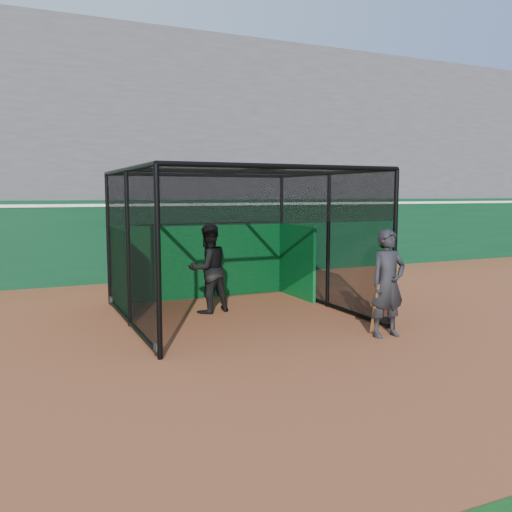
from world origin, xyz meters
name	(u,v)px	position (x,y,z in m)	size (l,w,h in m)	color
ground	(251,353)	(0.00, 0.00, 0.00)	(120.00, 120.00, 0.00)	brown
outfield_wall	(141,239)	(0.00, 8.50, 1.29)	(50.00, 0.50, 2.50)	#09331A
grandstand	(116,145)	(0.00, 12.27, 4.48)	(50.00, 7.85, 8.95)	#4C4C4F
batting_cage	(236,245)	(0.85, 2.74, 1.58)	(4.79, 4.99, 3.17)	black
batter	(208,269)	(0.39, 3.29, 1.00)	(0.98, 0.76, 2.01)	black
on_deck_player	(388,283)	(2.78, -0.08, 1.02)	(0.75, 0.49, 2.04)	black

